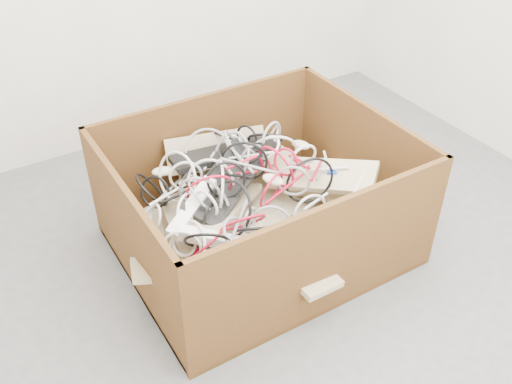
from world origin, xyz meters
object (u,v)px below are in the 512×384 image
power_strip_right (216,240)px  vga_plug (333,172)px  cardboard_box (255,223)px  power_strip_left (192,207)px

power_strip_right → vga_plug: power_strip_right is taller
cardboard_box → power_strip_left: cardboard_box is taller
cardboard_box → power_strip_right: (-0.31, -0.22, 0.21)m
power_strip_right → cardboard_box: bearing=73.1°
vga_plug → cardboard_box: bearing=-149.1°
cardboard_box → power_strip_left: 0.40m
power_strip_right → vga_plug: size_ratio=6.39×
power_strip_left → vga_plug: (0.66, -0.08, -0.02)m
power_strip_left → vga_plug: bearing=-37.0°
cardboard_box → vga_plug: (0.34, -0.11, 0.22)m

